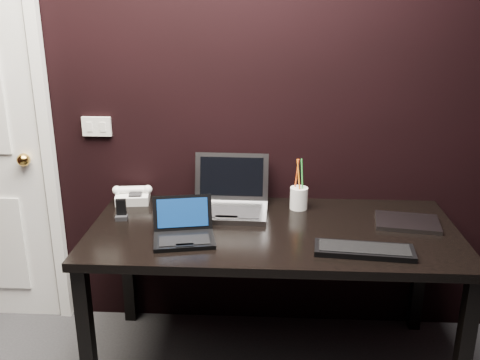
# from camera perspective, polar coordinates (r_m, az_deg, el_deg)

# --- Properties ---
(wall_back) EXTENTS (4.00, 0.00, 4.00)m
(wall_back) POSITION_cam_1_polar(r_m,az_deg,el_deg) (2.73, -2.63, 9.31)
(wall_back) COLOR black
(wall_back) RESTS_ON ground
(wall_switch) EXTENTS (0.15, 0.02, 0.10)m
(wall_switch) POSITION_cam_1_polar(r_m,az_deg,el_deg) (2.88, -15.04, 5.54)
(wall_switch) COLOR silver
(wall_switch) RESTS_ON wall_back
(desk) EXTENTS (1.70, 0.80, 0.74)m
(desk) POSITION_cam_1_polar(r_m,az_deg,el_deg) (2.52, 3.53, -6.76)
(desk) COLOR black
(desk) RESTS_ON ground
(netbook) EXTENTS (0.30, 0.28, 0.17)m
(netbook) POSITION_cam_1_polar(r_m,az_deg,el_deg) (2.37, -6.02, -5.54)
(netbook) COLOR black
(netbook) RESTS_ON desk
(silver_laptop) EXTENTS (0.38, 0.35, 0.26)m
(silver_laptop) POSITION_cam_1_polar(r_m,az_deg,el_deg) (2.66, -1.14, -2.35)
(silver_laptop) COLOR gray
(silver_laptop) RESTS_ON desk
(ext_keyboard) EXTENTS (0.42, 0.18, 0.03)m
(ext_keyboard) POSITION_cam_1_polar(r_m,az_deg,el_deg) (2.31, 13.10, -7.29)
(ext_keyboard) COLOR black
(ext_keyboard) RESTS_ON desk
(closed_laptop) EXTENTS (0.32, 0.25, 0.02)m
(closed_laptop) POSITION_cam_1_polar(r_m,az_deg,el_deg) (2.64, 17.42, -4.33)
(closed_laptop) COLOR gray
(closed_laptop) RESTS_ON desk
(desk_phone) EXTENTS (0.21, 0.17, 0.10)m
(desk_phone) POSITION_cam_1_polar(r_m,az_deg,el_deg) (2.84, -11.36, -1.62)
(desk_phone) COLOR white
(desk_phone) RESTS_ON desk
(mobile_phone) EXTENTS (0.06, 0.05, 0.10)m
(mobile_phone) POSITION_cam_1_polar(r_m,az_deg,el_deg) (2.63, -12.53, -3.32)
(mobile_phone) COLOR black
(mobile_phone) RESTS_ON desk
(pen_cup) EXTENTS (0.10, 0.10, 0.26)m
(pen_cup) POSITION_cam_1_polar(r_m,az_deg,el_deg) (2.70, 6.29, -1.83)
(pen_cup) COLOR white
(pen_cup) RESTS_ON desk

